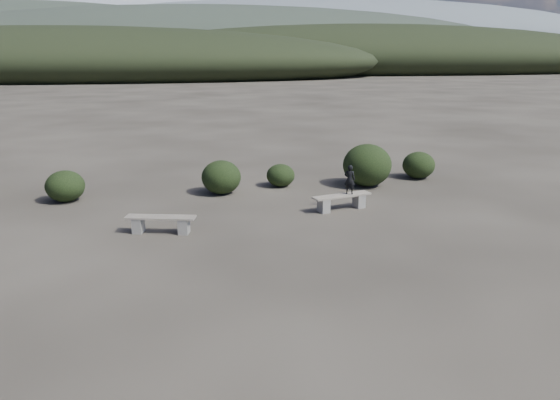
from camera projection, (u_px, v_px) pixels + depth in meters
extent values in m
plane|color=#2B2722|center=(275.00, 302.00, 10.73)|extent=(1200.00, 1200.00, 0.00)
cube|color=slate|center=(138.00, 225.00, 14.74)|extent=(0.33, 0.41, 0.42)
cube|color=slate|center=(184.00, 226.00, 14.66)|extent=(0.33, 0.41, 0.42)
cube|color=gray|center=(161.00, 217.00, 14.64)|extent=(1.92, 0.74, 0.05)
cube|color=slate|center=(324.00, 205.00, 16.58)|extent=(0.37, 0.43, 0.42)
cube|color=slate|center=(359.00, 201.00, 17.11)|extent=(0.37, 0.43, 0.42)
cube|color=gray|center=(342.00, 196.00, 16.78)|extent=(1.94, 0.97, 0.05)
imported|color=black|center=(350.00, 179.00, 16.76)|extent=(0.39, 0.32, 0.92)
ellipsoid|color=black|center=(65.00, 186.00, 17.71)|extent=(1.24, 1.24, 1.02)
ellipsoid|color=black|center=(221.00, 177.00, 18.64)|extent=(1.35, 1.35, 1.15)
ellipsoid|color=black|center=(281.00, 175.00, 19.67)|extent=(1.02, 1.02, 0.82)
ellipsoid|color=black|center=(367.00, 165.00, 19.66)|extent=(1.75, 1.75, 1.53)
ellipsoid|color=black|center=(419.00, 165.00, 20.91)|extent=(1.23, 1.23, 1.02)
ellipsoid|color=black|center=(66.00, 62.00, 92.94)|extent=(110.00, 40.00, 12.00)
ellipsoid|color=black|center=(373.00, 57.00, 119.37)|extent=(120.00, 44.00, 14.00)
ellipsoid|color=#2C352B|center=(211.00, 47.00, 162.23)|extent=(190.00, 64.00, 24.00)
ellipsoid|color=slate|center=(335.00, 40.00, 303.52)|extent=(340.00, 110.00, 44.00)
ellipsoid|color=#929AA5|center=(165.00, 38.00, 386.00)|extent=(460.00, 140.00, 56.00)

